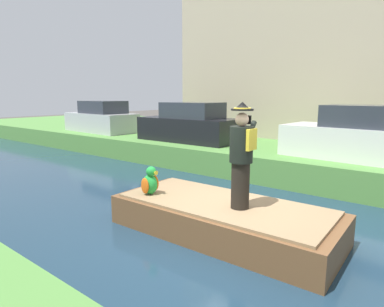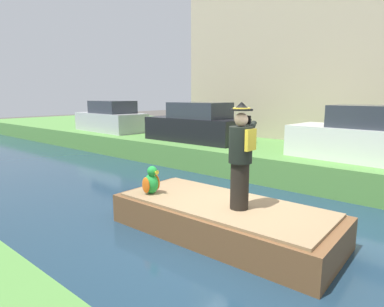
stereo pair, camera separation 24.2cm
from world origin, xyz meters
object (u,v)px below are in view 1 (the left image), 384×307
object	(u,v)px
boat	(223,218)
parked_car_dark	(189,125)
parrot_plush	(150,182)
parked_car_white	(360,137)
parked_car_silver	(101,119)
person_pirate	(241,156)

from	to	relation	value
boat	parked_car_dark	xyz separation A→B (m)	(5.04, 4.78, 1.13)
boat	parked_car_dark	size ratio (longest dim) A/B	1.06
parrot_plush	boat	bearing A→B (deg)	-71.91
parked_car_white	parked_car_dark	bearing A→B (deg)	90.00
parked_car_white	parked_car_dark	xyz separation A→B (m)	(0.00, 6.07, 0.00)
boat	parked_car_silver	xyz separation A→B (m)	(5.04, 10.31, 1.13)
parked_car_silver	boat	bearing A→B (deg)	-116.04
parrot_plush	parked_car_silver	distance (m)	10.46
parked_car_white	parked_car_silver	xyz separation A→B (m)	(0.00, 11.59, 0.00)
boat	parked_car_white	world-z (taller)	parked_car_white
boat	parrot_plush	world-z (taller)	parrot_plush
person_pirate	parrot_plush	bearing A→B (deg)	118.00
parrot_plush	parked_car_dark	world-z (taller)	parked_car_dark
person_pirate	parked_car_dark	world-z (taller)	person_pirate
parrot_plush	parked_car_white	size ratio (longest dim) A/B	0.14
parked_car_silver	parked_car_white	bearing A→B (deg)	-90.00
person_pirate	parked_car_white	distance (m)	5.18
parked_car_white	parked_car_silver	size ratio (longest dim) A/B	1.00
parrot_plush	parked_car_silver	world-z (taller)	parked_car_silver
person_pirate	parked_car_white	xyz separation A→B (m)	(5.11, -0.88, -0.10)
parrot_plush	parked_car_white	distance (m)	6.16
parked_car_white	parked_car_silver	distance (m)	11.59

